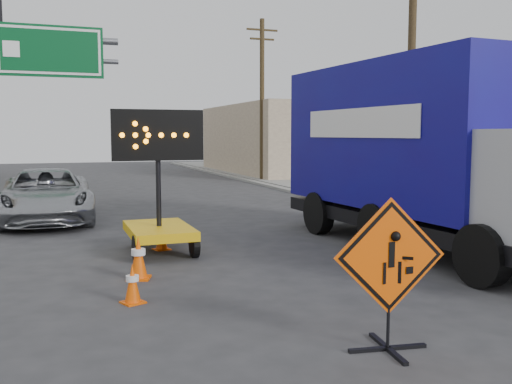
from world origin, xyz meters
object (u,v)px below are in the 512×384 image
construction_sign (389,271)px  box_truck (426,165)px  arrow_board (159,221)px  pickup_truck (46,195)px

construction_sign → box_truck: 6.79m
arrow_board → pickup_truck: 6.36m
pickup_truck → arrow_board: bearing=-67.0°
pickup_truck → box_truck: size_ratio=0.63×
construction_sign → pickup_truck: size_ratio=0.33×
pickup_truck → construction_sign: bearing=-71.8°
box_truck → construction_sign: bearing=-132.7°
construction_sign → arrow_board: arrow_board is taller
construction_sign → box_truck: bearing=58.4°
construction_sign → box_truck: box_truck is taller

